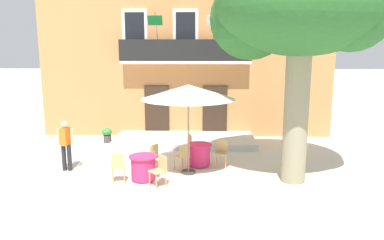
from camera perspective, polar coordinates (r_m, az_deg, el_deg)
ground_plane at (r=12.15m, az=-3.87°, el=-7.97°), size 120.00×120.00×0.00m
building_facade at (r=18.43m, az=-0.67°, el=10.41°), size 13.00×5.09×7.50m
entrance_step_platform at (r=15.67m, az=-1.15°, el=-3.09°), size 5.86×2.49×0.25m
plane_tree at (r=11.14m, az=16.10°, el=16.01°), size 4.95×4.35×6.61m
cafe_table_near_tree at (r=12.63m, az=1.11°, el=-5.34°), size 0.86×0.86×0.76m
cafe_chair_near_tree_0 at (r=13.29m, az=0.18°, el=-3.89°), size 0.47×0.47×0.91m
cafe_chair_near_tree_1 at (r=12.09m, az=-1.43°, el=-5.41°), size 0.56×0.56×0.91m
cafe_chair_near_tree_2 at (r=12.56m, az=4.55°, el=-4.81°), size 0.46×0.46×0.91m
cafe_table_middle at (r=11.40m, az=-7.48°, el=-7.25°), size 0.86×0.86×0.76m
cafe_chair_middle_0 at (r=11.96m, az=-5.42°, el=-5.65°), size 0.55×0.55×0.91m
cafe_chair_middle_1 at (r=11.28m, az=-11.31°, el=-6.84°), size 0.47×0.47×0.91m
cafe_chair_middle_2 at (r=10.81m, az=-4.99°, el=-7.47°), size 0.56×0.56×0.91m
cafe_umbrella at (r=11.41m, az=-0.56°, el=4.29°), size 2.90×2.90×2.85m
ground_planter_left at (r=16.09m, az=-12.91°, el=-2.16°), size 0.42×0.42×0.63m
pedestrian_near_entrance at (r=12.69m, az=-18.85°, el=-3.32°), size 0.53×0.38×1.65m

